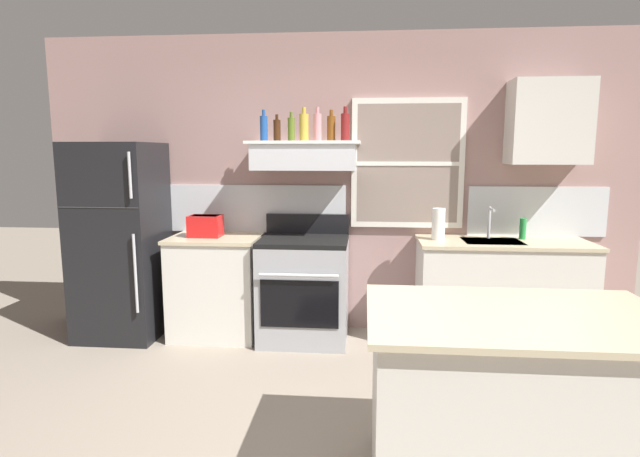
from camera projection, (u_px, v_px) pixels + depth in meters
The scene contains 19 objects.
back_wall at pixel (339, 185), 4.61m from camera, with size 5.40×0.11×2.70m.
refrigerator at pixel (121, 241), 4.47m from camera, with size 0.70×0.72×1.73m.
counter_left_of_stove at pixel (217, 286), 4.52m from camera, with size 0.79×0.63×0.91m.
toaster at pixel (205, 226), 4.43m from camera, with size 0.30×0.20×0.19m.
stove_range at pixel (304, 288), 4.41m from camera, with size 0.76×0.69×1.09m.
range_hood_shelf at pixel (305, 155), 4.33m from camera, with size 0.96×0.52×0.24m.
bottle_blue_liqueur at pixel (264, 128), 4.32m from camera, with size 0.07×0.07×0.27m.
bottle_brown_stout at pixel (277, 130), 4.30m from camera, with size 0.06×0.06×0.23m.
bottle_olive_oil_square at pixel (291, 129), 4.27m from camera, with size 0.06×0.06×0.25m.
bottle_champagne_gold_foil at pixel (304, 127), 4.30m from camera, with size 0.08×0.08×0.29m.
bottle_rose_pink at pixel (317, 127), 4.28m from camera, with size 0.07×0.07×0.29m.
bottle_amber_wine at pixel (331, 128), 4.33m from camera, with size 0.07×0.07×0.27m.
bottle_red_label_wine at pixel (345, 127), 4.27m from camera, with size 0.07×0.07×0.29m.
counter_right_with_sink at pixel (501, 293), 4.30m from camera, with size 1.43×0.63×0.91m.
sink_faucet at pixel (490, 219), 4.31m from camera, with size 0.03×0.17×0.28m.
paper_towel_roll at pixel (438, 224), 4.26m from camera, with size 0.11×0.11×0.27m, color white.
dish_soap_bottle at pixel (523, 229), 4.30m from camera, with size 0.06×0.06×0.18m, color #268C3F.
kitchen_island at pixel (513, 404), 2.39m from camera, with size 1.40×0.90×0.91m.
upper_cabinet_right at pixel (549, 122), 4.19m from camera, with size 0.64×0.32×0.70m.
Camera 1 is at (0.27, -2.39, 1.65)m, focal length 28.12 mm.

